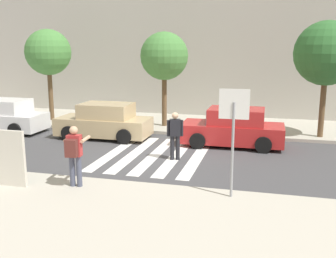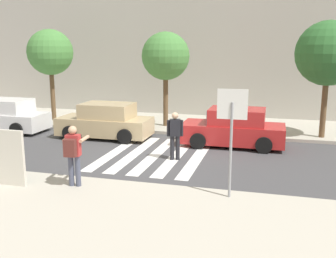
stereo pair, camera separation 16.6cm
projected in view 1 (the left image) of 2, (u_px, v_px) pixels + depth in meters
The scene contains 19 objects.
ground_plane at pixel (154, 156), 14.59m from camera, with size 120.00×120.00×0.00m, color #424244.
sidewalk_near at pixel (75, 227), 8.70m from camera, with size 60.00×6.00×0.14m, color #B2AD9E.
sidewalk_far at pixel (187, 124), 20.26m from camera, with size 60.00×4.80×0.14m, color #B2AD9E.
building_facade_far at pixel (202, 51), 23.68m from camera, with size 56.00×4.00×7.42m, color #ADA89E.
crosswalk_stripe_0 at pixel (116, 152), 15.17m from camera, with size 0.44×5.20×0.01m, color silver.
crosswalk_stripe_1 at pixel (135, 153), 14.98m from camera, with size 0.44×5.20×0.01m, color silver.
crosswalk_stripe_2 at pixel (155, 154), 14.78m from camera, with size 0.44×5.20×0.01m, color silver.
crosswalk_stripe_3 at pixel (176, 156), 14.59m from camera, with size 0.44×5.20×0.01m, color silver.
crosswalk_stripe_4 at pixel (197, 157), 14.39m from camera, with size 0.44×5.20×0.01m, color silver.
stop_sign at pixel (234, 119), 9.88m from camera, with size 0.76×0.08×2.82m.
photographer_with_backpack at pixel (74, 151), 10.83m from camera, with size 0.64×0.88×1.72m.
pedestrian_crossing at pixel (175, 133), 13.92m from camera, with size 0.56×0.34×1.72m.
parked_car_white at pixel (3, 117), 18.60m from camera, with size 4.10×1.92×1.55m.
parked_car_tan at pixel (105, 122), 17.34m from camera, with size 4.10×1.92×1.55m.
parked_car_red at pixel (233, 128), 15.97m from camera, with size 4.10×1.92×1.55m.
street_tree_west at pixel (48, 53), 20.32m from camera, with size 2.36×2.36×4.73m.
street_tree_center at pixel (164, 57), 18.78m from camera, with size 2.30×2.30×4.55m.
street_tree_east at pixel (327, 54), 16.35m from camera, with size 2.70×2.70×4.92m.
advertising_board at pixel (8, 158), 10.96m from camera, with size 1.10×0.11×1.60m.
Camera 1 is at (4.02, -13.49, 4.00)m, focal length 42.00 mm.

